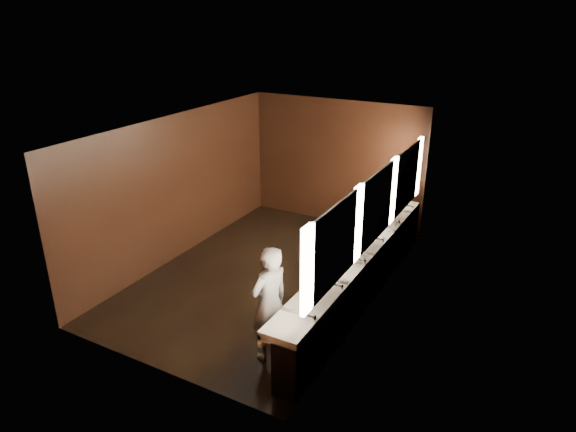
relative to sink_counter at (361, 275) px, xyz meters
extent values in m
plane|color=black|center=(-1.79, 0.00, -0.50)|extent=(6.00, 6.00, 0.00)
cube|color=#2D2D2B|center=(-1.79, 0.00, 2.30)|extent=(4.00, 6.00, 0.02)
cube|color=black|center=(-1.79, 3.00, 0.90)|extent=(4.00, 0.02, 2.80)
cube|color=black|center=(-1.79, -3.00, 0.90)|extent=(4.00, 0.02, 2.80)
cube|color=black|center=(-3.79, 0.00, 0.90)|extent=(0.02, 6.00, 2.80)
cube|color=black|center=(0.21, 0.00, 0.90)|extent=(0.02, 6.00, 2.80)
cube|color=black|center=(0.03, 0.00, -0.09)|extent=(0.36, 5.40, 0.81)
cube|color=white|center=(-0.07, 0.00, 0.35)|extent=(0.55, 5.40, 0.12)
cube|color=white|center=(-0.31, 0.00, 0.27)|extent=(0.06, 5.40, 0.18)
cylinder|color=silver|center=(0.12, -2.20, 0.49)|extent=(0.18, 0.04, 0.04)
cylinder|color=silver|center=(0.12, -1.32, 0.49)|extent=(0.18, 0.04, 0.04)
cylinder|color=silver|center=(0.12, -0.44, 0.49)|extent=(0.18, 0.04, 0.04)
cylinder|color=silver|center=(0.12, 0.44, 0.49)|extent=(0.18, 0.04, 0.04)
cylinder|color=silver|center=(0.12, 1.32, 0.49)|extent=(0.18, 0.04, 0.04)
cylinder|color=silver|center=(0.12, 2.20, 0.49)|extent=(0.18, 0.04, 0.04)
cube|color=#FFE6C5|center=(0.18, -2.40, 1.25)|extent=(0.06, 0.22, 1.15)
cube|color=white|center=(0.19, -1.60, 1.25)|extent=(0.03, 1.32, 1.15)
cube|color=#FFE6C5|center=(0.18, -0.80, 1.25)|extent=(0.06, 0.23, 1.15)
cube|color=white|center=(0.19, 0.00, 1.25)|extent=(0.03, 1.32, 1.15)
cube|color=#FFE6C5|center=(0.18, 0.80, 1.25)|extent=(0.06, 0.23, 1.15)
cube|color=white|center=(0.19, 1.60, 1.25)|extent=(0.03, 1.32, 1.15)
cube|color=#FFE6C5|center=(0.18, 2.40, 1.25)|extent=(0.06, 0.22, 1.15)
imported|color=#7E99BC|center=(-0.59, -1.99, 0.35)|extent=(0.59, 0.72, 1.70)
cylinder|color=black|center=(-0.22, -0.60, -0.25)|extent=(0.32, 0.32, 0.49)
camera|label=1|loc=(2.53, -7.17, 4.13)|focal=32.00mm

